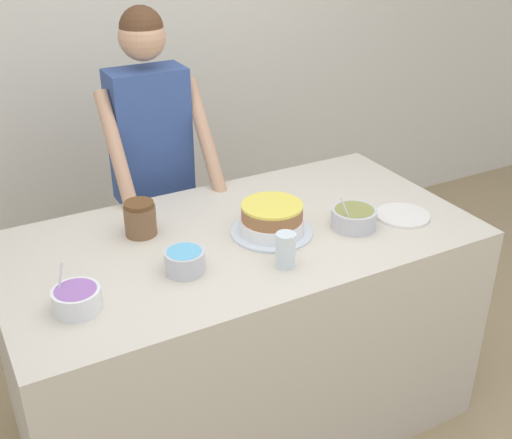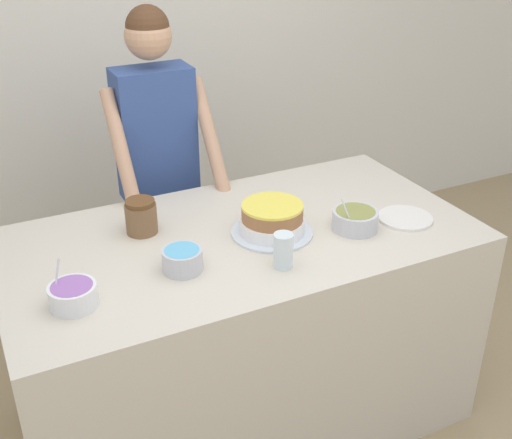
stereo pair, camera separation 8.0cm
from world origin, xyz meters
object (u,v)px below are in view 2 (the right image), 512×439
Objects in this scene: drinking_glass at (283,250)px; ceramic_plate at (405,218)px; person_baker at (157,150)px; frosting_bowl_blue at (182,259)px; cake at (272,220)px; frosting_bowl_purple at (73,295)px; frosting_bowl_olive at (355,219)px; stoneware_jar at (141,217)px.

ceramic_plate is at bearing 8.96° from drinking_glass.
frosting_bowl_blue is (-0.19, -0.83, -0.07)m from person_baker.
frosting_bowl_blue is 0.92m from ceramic_plate.
frosting_bowl_blue is (-0.39, -0.09, -0.01)m from cake.
frosting_bowl_purple is at bearing -169.68° from cake.
ceramic_plate is (0.22, -0.02, -0.04)m from frosting_bowl_olive.
frosting_bowl_blue is at bearing -103.17° from person_baker.
stoneware_jar is at bearing 97.46° from frosting_bowl_blue.
person_baker is 9.40× the size of frosting_bowl_olive.
person_baker is 0.86m from frosting_bowl_blue.
frosting_bowl_olive is 1.32× the size of stoneware_jar.
drinking_glass is 0.58× the size of ceramic_plate.
frosting_bowl_purple is 0.71× the size of ceramic_plate.
stoneware_jar is at bearing 152.14° from cake.
person_baker reaches higher than drinking_glass.
frosting_bowl_blue is 1.12× the size of drinking_glass.
frosting_bowl_olive is at bearing 173.67° from ceramic_plate.
frosting_bowl_olive is (0.70, -0.01, -0.00)m from frosting_bowl_blue.
stoneware_jar reaches higher than drinking_glass.
cake is 1.45× the size of ceramic_plate.
frosting_bowl_purple is at bearing 173.20° from drinking_glass.
ceramic_plate is at bearing -2.24° from frosting_bowl_blue.
stoneware_jar is at bearing -115.12° from person_baker.
drinking_glass is (0.13, -0.96, -0.05)m from person_baker.
stoneware_jar is (0.34, 0.37, 0.03)m from frosting_bowl_purple.
frosting_bowl_blue is at bearing 7.08° from frosting_bowl_purple.
person_baker is at bearing 64.88° from stoneware_jar.
frosting_bowl_olive is at bearing 1.92° from frosting_bowl_purple.
cake is at bearing 160.88° from frosting_bowl_olive.
person_baker is at bearing 97.45° from drinking_glass.
frosting_bowl_olive reaches higher than cake.
frosting_bowl_purple is at bearing -132.25° from stoneware_jar.
frosting_bowl_olive is 0.40m from drinking_glass.
cake is 2.48× the size of drinking_glass.
frosting_bowl_olive reaches higher than ceramic_plate.
stoneware_jar is (-0.74, 0.34, 0.02)m from frosting_bowl_olive.
person_baker reaches higher than ceramic_plate.
person_baker is 0.77m from cake.
person_baker reaches higher than frosting_bowl_purple.
frosting_bowl_purple is 1.14× the size of stoneware_jar.
cake is 2.33× the size of stoneware_jar.
frosting_bowl_purple is 0.50m from stoneware_jar.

